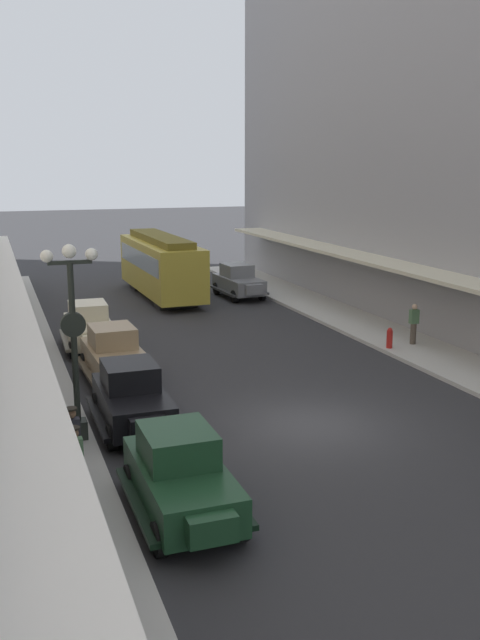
{
  "coord_description": "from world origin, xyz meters",
  "views": [
    {
      "loc": [
        -8.28,
        -16.97,
        7.25
      ],
      "look_at": [
        0.0,
        6.0,
        1.8
      ],
      "focal_mm": 39.23,
      "sensor_mm": 36.0,
      "label": 1
    }
  ],
  "objects_px": {
    "parked_car_2": "(89,325)",
    "pedestrian_3": "(73,441)",
    "streetcar": "(161,263)",
    "lamp_post_with_clock": "(74,334)",
    "pedestrian_4": "(414,324)",
    "parked_car_4": "(238,281)",
    "pedestrian_1": "(75,463)",
    "parked_car_1": "(181,473)",
    "fire_hydrant": "(390,338)",
    "parked_car_5": "(132,396)",
    "parked_car_0": "(114,353)"
  },
  "relations": [
    {
      "from": "pedestrian_3",
      "to": "pedestrian_4",
      "type": "relative_size",
      "value": 1.02
    },
    {
      "from": "parked_car_4",
      "to": "pedestrian_1",
      "type": "height_order",
      "value": "parked_car_4"
    },
    {
      "from": "parked_car_2",
      "to": "streetcar",
      "type": "bearing_deg",
      "value": 61.55
    },
    {
      "from": "streetcar",
      "to": "pedestrian_4",
      "type": "bearing_deg",
      "value": -63.67
    },
    {
      "from": "parked_car_1",
      "to": "parked_car_2",
      "type": "bearing_deg",
      "value": 89.54
    },
    {
      "from": "parked_car_2",
      "to": "pedestrian_3",
      "type": "distance_m",
      "value": 12.32
    },
    {
      "from": "pedestrian_1",
      "to": "fire_hydrant",
      "type": "bearing_deg",
      "value": 33.81
    },
    {
      "from": "parked_car_1",
      "to": "fire_hydrant",
      "type": "bearing_deg",
      "value": 41.71
    },
    {
      "from": "parked_car_1",
      "to": "pedestrian_1",
      "type": "distance_m",
      "value": 2.32
    },
    {
      "from": "parked_car_0",
      "to": "streetcar",
      "type": "height_order",
      "value": "streetcar"
    },
    {
      "from": "parked_car_0",
      "to": "parked_car_4",
      "type": "relative_size",
      "value": 0.99
    },
    {
      "from": "pedestrian_4",
      "to": "parked_car_4",
      "type": "bearing_deg",
      "value": 103.1
    },
    {
      "from": "pedestrian_3",
      "to": "parked_car_1",
      "type": "bearing_deg",
      "value": -50.62
    },
    {
      "from": "lamp_post_with_clock",
      "to": "parked_car_2",
      "type": "bearing_deg",
      "value": 80.41
    },
    {
      "from": "parked_car_5",
      "to": "lamp_post_with_clock",
      "type": "bearing_deg",
      "value": -157.52
    },
    {
      "from": "parked_car_2",
      "to": "parked_car_4",
      "type": "bearing_deg",
      "value": 41.91
    },
    {
      "from": "parked_car_4",
      "to": "pedestrian_3",
      "type": "relative_size",
      "value": 2.59
    },
    {
      "from": "fire_hydrant",
      "to": "pedestrian_4",
      "type": "distance_m",
      "value": 1.33
    },
    {
      "from": "lamp_post_with_clock",
      "to": "fire_hydrant",
      "type": "relative_size",
      "value": 6.29
    },
    {
      "from": "parked_car_0",
      "to": "parked_car_1",
      "type": "height_order",
      "value": "same"
    },
    {
      "from": "parked_car_0",
      "to": "pedestrian_4",
      "type": "xyz_separation_m",
      "value": [
        12.1,
        0.23,
        0.05
      ]
    },
    {
      "from": "pedestrian_4",
      "to": "parked_car_2",
      "type": "bearing_deg",
      "value": 160.78
    },
    {
      "from": "pedestrian_1",
      "to": "pedestrian_3",
      "type": "bearing_deg",
      "value": 85.69
    },
    {
      "from": "parked_car_5",
      "to": "pedestrian_4",
      "type": "relative_size",
      "value": 2.61
    },
    {
      "from": "fire_hydrant",
      "to": "pedestrian_3",
      "type": "height_order",
      "value": "pedestrian_3"
    },
    {
      "from": "parked_car_0",
      "to": "pedestrian_3",
      "type": "xyz_separation_m",
      "value": [
        -2.28,
        -7.63,
        0.07
      ]
    },
    {
      "from": "parked_car_2",
      "to": "parked_car_4",
      "type": "xyz_separation_m",
      "value": [
        9.36,
        8.4,
        0.0
      ]
    },
    {
      "from": "streetcar",
      "to": "fire_hydrant",
      "type": "bearing_deg",
      "value": -68.14
    },
    {
      "from": "parked_car_0",
      "to": "pedestrian_1",
      "type": "relative_size",
      "value": 2.57
    },
    {
      "from": "parked_car_2",
      "to": "lamp_post_with_clock",
      "type": "height_order",
      "value": "lamp_post_with_clock"
    },
    {
      "from": "parked_car_1",
      "to": "pedestrian_4",
      "type": "xyz_separation_m",
      "value": [
        12.44,
        10.21,
        0.05
      ]
    },
    {
      "from": "parked_car_2",
      "to": "lamp_post_with_clock",
      "type": "relative_size",
      "value": 0.83
    },
    {
      "from": "parked_car_1",
      "to": "streetcar",
      "type": "relative_size",
      "value": 0.44
    },
    {
      "from": "lamp_post_with_clock",
      "to": "parked_car_5",
      "type": "bearing_deg",
      "value": 22.48
    },
    {
      "from": "streetcar",
      "to": "pedestrian_1",
      "type": "relative_size",
      "value": 5.78
    },
    {
      "from": "parked_car_1",
      "to": "parked_car_5",
      "type": "distance_m",
      "value": 5.3
    },
    {
      "from": "pedestrian_1",
      "to": "parked_car_1",
      "type": "bearing_deg",
      "value": -28.97
    },
    {
      "from": "lamp_post_with_clock",
      "to": "pedestrian_3",
      "type": "height_order",
      "value": "lamp_post_with_clock"
    },
    {
      "from": "parked_car_0",
      "to": "pedestrian_3",
      "type": "bearing_deg",
      "value": -106.62
    },
    {
      "from": "parked_car_2",
      "to": "streetcar",
      "type": "height_order",
      "value": "streetcar"
    },
    {
      "from": "streetcar",
      "to": "parked_car_1",
      "type": "bearing_deg",
      "value": -102.61
    },
    {
      "from": "parked_car_0",
      "to": "pedestrian_4",
      "type": "height_order",
      "value": "parked_car_0"
    },
    {
      "from": "streetcar",
      "to": "lamp_post_with_clock",
      "type": "distance_m",
      "value": 20.92
    },
    {
      "from": "lamp_post_with_clock",
      "to": "fire_hydrant",
      "type": "distance_m",
      "value": 14.03
    },
    {
      "from": "parked_car_2",
      "to": "streetcar",
      "type": "relative_size",
      "value": 0.45
    },
    {
      "from": "parked_car_5",
      "to": "parked_car_4",
      "type": "bearing_deg",
      "value": 61.75
    },
    {
      "from": "streetcar",
      "to": "pedestrian_4",
      "type": "xyz_separation_m",
      "value": [
        6.99,
        -14.13,
        -0.91
      ]
    },
    {
      "from": "streetcar",
      "to": "pedestrian_3",
      "type": "relative_size",
      "value": 5.78
    },
    {
      "from": "lamp_post_with_clock",
      "to": "pedestrian_1",
      "type": "bearing_deg",
      "value": -97.76
    },
    {
      "from": "parked_car_2",
      "to": "pedestrian_1",
      "type": "height_order",
      "value": "parked_car_2"
    }
  ]
}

